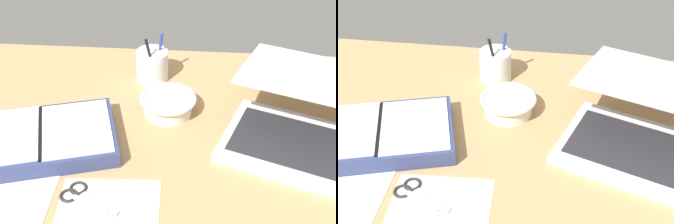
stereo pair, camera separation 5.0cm
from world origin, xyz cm
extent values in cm
cube|color=tan|center=(0.00, 0.00, 1.00)|extent=(140.00, 100.00, 2.00)
cube|color=silver|center=(29.33, 5.46, 2.90)|extent=(38.69, 33.95, 1.80)
cube|color=#232328|center=(29.33, 5.46, 3.92)|extent=(32.71, 26.21, 0.24)
cube|color=silver|center=(33.04, 15.64, 15.90)|extent=(38.67, 33.89, 3.47)
cube|color=silver|center=(32.88, 15.19, 15.85)|extent=(35.40, 30.68, 2.73)
cylinder|color=silver|center=(-1.12, 17.44, 4.17)|extent=(12.29, 12.29, 4.34)
torus|color=silver|center=(-1.12, 17.44, 6.34)|extent=(14.46, 14.46, 1.16)
cylinder|color=white|center=(-6.85, 33.24, 6.33)|extent=(8.91, 8.91, 8.66)
cylinder|color=black|center=(-6.80, 30.79, 9.41)|extent=(3.42, 0.85, 12.71)
cylinder|color=#233899|center=(-4.88, 34.70, 9.71)|extent=(2.57, 3.17, 13.35)
cube|color=navy|center=(-29.49, 1.84, 3.98)|extent=(38.97, 30.80, 3.95)
cube|color=silver|center=(-37.38, -0.50, 6.10)|extent=(20.82, 23.65, 0.30)
cube|color=silver|center=(-21.60, 4.17, 6.10)|extent=(20.82, 23.65, 0.30)
cube|color=black|center=(-29.49, 1.84, 6.25)|extent=(6.44, 19.40, 0.30)
cube|color=#B7B7BC|center=(-13.34, -15.78, 2.60)|extent=(10.26, 4.93, 0.30)
cube|color=#B7B7BC|center=(-13.34, -15.78, 2.30)|extent=(8.27, 8.33, 0.30)
torus|color=#232328|center=(-19.44, -13.41, 2.30)|extent=(3.90, 3.90, 0.70)
torus|color=#232328|center=(-17.95, -11.13, 2.30)|extent=(3.90, 3.90, 0.70)
cube|color=silver|center=(-31.31, -14.68, 2.08)|extent=(17.10, 22.74, 0.16)
camera|label=1|loc=(6.44, -78.92, 74.34)|focal=50.00mm
camera|label=2|loc=(11.41, -78.39, 74.34)|focal=50.00mm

